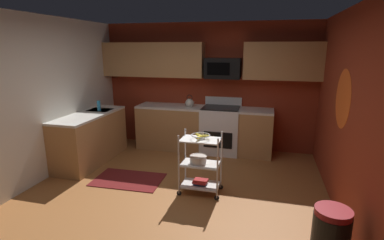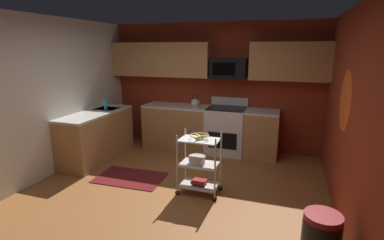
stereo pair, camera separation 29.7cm
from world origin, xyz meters
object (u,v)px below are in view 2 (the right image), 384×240
mixing_bowl_large (197,159)px  book_stack (199,182)px  kettle (195,103)px  oven_range (226,130)px  microwave (229,68)px  rolling_cart (199,164)px  fruit_bowl (200,136)px  dish_soap_bottle (105,105)px

mixing_bowl_large → book_stack: bearing=0.0°
book_stack → kettle: (-0.65, 1.82, 0.83)m
oven_range → microwave: 1.23m
mixing_bowl_large → kettle: kettle is taller
rolling_cart → fruit_bowl: bearing=0.0°
oven_range → mixing_bowl_large: bearing=-91.1°
oven_range → kettle: size_ratio=4.17×
rolling_cart → oven_range: bearing=90.0°
fruit_bowl → kettle: 1.94m
rolling_cart → dish_soap_bottle: (-2.22, 0.97, 0.57)m
rolling_cart → book_stack: rolling_cart is taller
microwave → fruit_bowl: 2.10m
rolling_cart → microwave: bearing=90.0°
rolling_cart → mixing_bowl_large: rolling_cart is taller
oven_range → fruit_bowl: (0.00, -1.82, 0.40)m
rolling_cart → book_stack: 0.29m
microwave → kettle: size_ratio=2.65×
oven_range → mixing_bowl_large: (-0.04, -1.82, 0.04)m
dish_soap_bottle → mixing_bowl_large: bearing=-24.0°
rolling_cart → book_stack: bearing=18.4°
kettle → fruit_bowl: bearing=-70.2°
mixing_bowl_large → kettle: (-0.62, 1.82, 0.48)m
oven_range → fruit_bowl: oven_range is taller
book_stack → mixing_bowl_large: bearing=180.0°
kettle → rolling_cart: bearing=-70.2°
microwave → fruit_bowl: (0.00, -1.93, -0.82)m
oven_range → microwave: size_ratio=1.57×
oven_range → fruit_bowl: 1.87m
fruit_bowl → rolling_cart: bearing=0.0°
rolling_cart → fruit_bowl: size_ratio=3.36×
kettle → dish_soap_bottle: 1.78m
rolling_cart → fruit_bowl: 0.42m
microwave → mixing_bowl_large: 2.26m
dish_soap_bottle → rolling_cart: bearing=-23.6°
oven_range → kettle: 0.83m
oven_range → kettle: bearing=-179.7°
oven_range → microwave: bearing=90.3°
oven_range → kettle: kettle is taller
rolling_cart → dish_soap_bottle: bearing=156.4°
microwave → fruit_bowl: size_ratio=2.57×
microwave → book_stack: microwave is taller
fruit_bowl → mixing_bowl_large: bearing=180.0°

